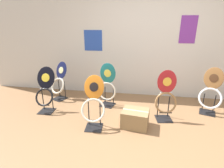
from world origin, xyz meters
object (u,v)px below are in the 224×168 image
(toilet_seat_display_orange_sun, at_px, (94,104))
(toilet_seat_display_woodgrain, at_px, (211,94))
(toilet_seat_display_jazz_black, at_px, (45,90))
(toilet_seat_display_crimson_swirl, at_px, (166,98))
(toilet_seat_display_navy_moon, at_px, (59,83))
(toilet_seat_display_teal_sax, at_px, (107,86))
(storage_box, at_px, (135,118))

(toilet_seat_display_orange_sun, bearing_deg, toilet_seat_display_woodgrain, 21.67)
(toilet_seat_display_jazz_black, xyz_separation_m, toilet_seat_display_crimson_swirl, (2.28, 0.02, -0.00))
(toilet_seat_display_navy_moon, bearing_deg, toilet_seat_display_orange_sun, -42.91)
(toilet_seat_display_teal_sax, bearing_deg, toilet_seat_display_orange_sun, -95.27)
(toilet_seat_display_woodgrain, height_order, storage_box, toilet_seat_display_woodgrain)
(toilet_seat_display_woodgrain, relative_size, storage_box, 1.83)
(storage_box, bearing_deg, toilet_seat_display_crimson_swirl, 30.59)
(toilet_seat_display_woodgrain, bearing_deg, storage_box, -153.38)
(toilet_seat_display_jazz_black, bearing_deg, toilet_seat_display_navy_moon, 89.59)
(toilet_seat_display_woodgrain, bearing_deg, toilet_seat_display_navy_moon, 176.94)
(toilet_seat_display_crimson_swirl, bearing_deg, toilet_seat_display_navy_moon, 166.03)
(toilet_seat_display_teal_sax, distance_m, toilet_seat_display_orange_sun, 0.84)
(toilet_seat_display_orange_sun, bearing_deg, storage_box, 10.49)
(toilet_seat_display_orange_sun, bearing_deg, toilet_seat_display_navy_moon, 137.09)
(toilet_seat_display_orange_sun, bearing_deg, toilet_seat_display_teal_sax, 84.73)
(toilet_seat_display_woodgrain, bearing_deg, toilet_seat_display_crimson_swirl, -155.83)
(toilet_seat_display_jazz_black, bearing_deg, toilet_seat_display_woodgrain, 7.49)
(toilet_seat_display_teal_sax, xyz_separation_m, storage_box, (0.61, -0.71, -0.30))
(storage_box, bearing_deg, toilet_seat_display_teal_sax, 130.69)
(toilet_seat_display_crimson_swirl, xyz_separation_m, toilet_seat_display_navy_moon, (-2.28, 0.57, -0.05))
(toilet_seat_display_crimson_swirl, relative_size, toilet_seat_display_teal_sax, 1.01)
(toilet_seat_display_jazz_black, xyz_separation_m, storage_box, (1.76, -0.29, -0.29))
(toilet_seat_display_teal_sax, relative_size, toilet_seat_display_orange_sun, 1.05)
(toilet_seat_display_teal_sax, bearing_deg, toilet_seat_display_woodgrain, -0.17)
(storage_box, bearing_deg, toilet_seat_display_woodgrain, 26.62)
(toilet_seat_display_jazz_black, relative_size, toilet_seat_display_teal_sax, 0.95)
(toilet_seat_display_crimson_swirl, bearing_deg, storage_box, -149.41)
(toilet_seat_display_teal_sax, bearing_deg, storage_box, -49.31)
(toilet_seat_display_crimson_swirl, xyz_separation_m, toilet_seat_display_woodgrain, (0.89, 0.40, -0.04))
(toilet_seat_display_crimson_swirl, relative_size, storage_box, 1.90)
(toilet_seat_display_jazz_black, distance_m, toilet_seat_display_crimson_swirl, 2.28)
(toilet_seat_display_jazz_black, relative_size, toilet_seat_display_orange_sun, 1.00)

